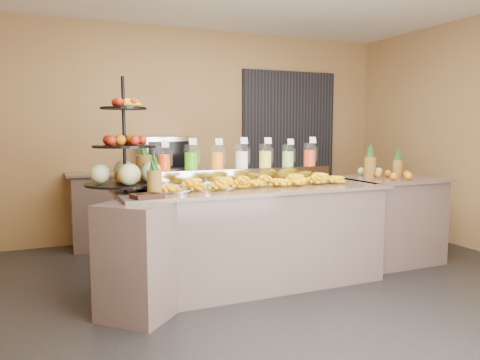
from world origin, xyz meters
TOP-DOWN VIEW (x-y plane):
  - ground at (0.00, 0.00)m, footprint 6.00×6.00m
  - room_envelope at (0.19, 0.79)m, footprint 6.04×5.02m
  - buffet_counter at (-0.12, 0.26)m, footprint 2.75×1.25m
  - right_counter at (1.70, 0.40)m, footprint 1.08×0.88m
  - back_ledge at (0.00, 2.25)m, footprint 3.10×0.55m
  - pitcher_tray at (0.02, 0.58)m, footprint 1.85×0.30m
  - juice_pitcher_orange_a at (-0.76, 0.58)m, footprint 0.12×0.12m
  - juice_pitcher_green at (-0.50, 0.58)m, footprint 0.13×0.13m
  - juice_pitcher_orange_b at (-0.24, 0.58)m, footprint 0.13×0.13m
  - juice_pitcher_milk at (0.02, 0.58)m, footprint 0.13×0.13m
  - juice_pitcher_lemon at (0.28, 0.58)m, footprint 0.13×0.13m
  - juice_pitcher_lime at (0.54, 0.58)m, footprint 0.12×0.13m
  - juice_pitcher_orange_c at (0.80, 0.58)m, footprint 0.13×0.13m
  - banana_heap at (-0.01, 0.22)m, footprint 1.84×0.17m
  - fruit_stand at (-1.08, 0.47)m, footprint 0.75×0.75m
  - condiment_caddy at (-1.06, -0.08)m, footprint 0.26×0.22m
  - pineapple_left_a at (-0.97, 0.05)m, footprint 0.12×0.12m
  - pineapple_left_b at (-0.90, 0.78)m, footprint 0.15×0.15m
  - right_fruit_pile at (1.68, 0.38)m, footprint 0.42×0.40m
  - oven_warmer at (-0.33, 2.25)m, footprint 0.66×0.47m

SIDE VIEW (x-z plane):
  - ground at x=0.00m, z-range 0.00..0.00m
  - buffet_counter at x=-0.12m, z-range 0.00..0.93m
  - back_ledge at x=0.00m, z-range 0.00..0.93m
  - right_counter at x=1.70m, z-range 0.00..0.93m
  - condiment_caddy at x=-1.06m, z-range 0.93..0.96m
  - banana_heap at x=-0.01m, z-range 0.92..1.07m
  - right_fruit_pile at x=1.68m, z-range 0.89..1.11m
  - pitcher_tray at x=0.02m, z-range 0.93..1.08m
  - pineapple_left_a at x=-0.97m, z-range 0.88..1.24m
  - pineapple_left_b at x=-0.90m, z-range 0.88..1.32m
  - oven_warmer at x=-0.33m, z-range 0.93..1.36m
  - juice_pitcher_orange_a at x=-0.76m, z-range 1.03..1.32m
  - fruit_stand at x=-1.08m, z-range 0.69..1.67m
  - juice_pitcher_lime at x=0.54m, z-range 1.03..1.32m
  - juice_pitcher_orange_b at x=-0.24m, z-range 1.03..1.33m
  - juice_pitcher_lemon at x=0.28m, z-range 1.03..1.34m
  - juice_pitcher_green at x=-0.50m, z-range 1.03..1.34m
  - juice_pitcher_orange_c at x=0.80m, z-range 1.03..1.34m
  - juice_pitcher_milk at x=0.02m, z-range 1.03..1.34m
  - room_envelope at x=0.19m, z-range 0.47..3.29m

